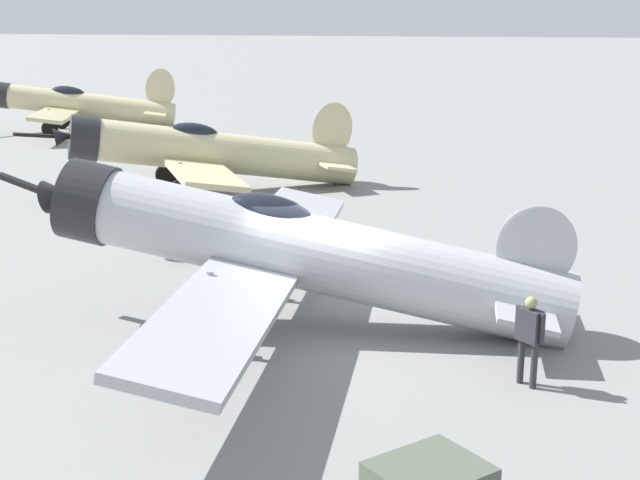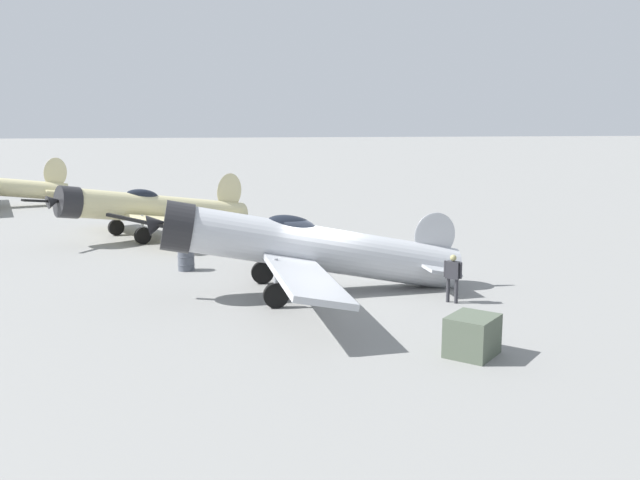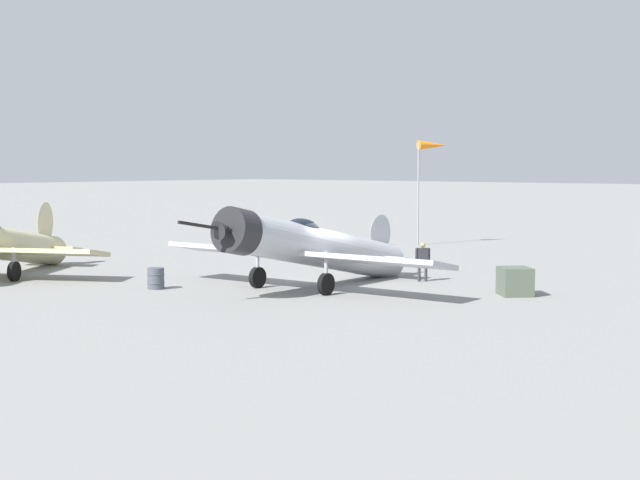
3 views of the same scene
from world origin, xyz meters
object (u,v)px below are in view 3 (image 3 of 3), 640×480
at_px(airplane_foreground, 311,247).
at_px(fuel_drum, 156,278).
at_px(equipment_crate, 515,281).
at_px(windsock_mast, 431,150).
at_px(ground_crew_mechanic, 423,258).

xyz_separation_m(airplane_foreground, fuel_drum, (-4.24, -4.06, -1.16)).
relative_size(equipment_crate, fuel_drum, 2.04).
bearing_deg(windsock_mast, equipment_crate, -47.91).
relative_size(fuel_drum, windsock_mast, 0.13).
distance_m(ground_crew_mechanic, equipment_crate, 5.04).
relative_size(ground_crew_mechanic, equipment_crate, 0.95).
height_order(equipment_crate, windsock_mast, windsock_mast).
distance_m(airplane_foreground, fuel_drum, 5.99).
height_order(equipment_crate, fuel_drum, equipment_crate).
distance_m(ground_crew_mechanic, windsock_mast, 18.52).
height_order(ground_crew_mechanic, fuel_drum, ground_crew_mechanic).
xyz_separation_m(ground_crew_mechanic, windsock_mast, (-9.81, 15.01, 4.61)).
bearing_deg(equipment_crate, windsock_mast, 132.09).
distance_m(ground_crew_mechanic, fuel_drum, 10.60).
bearing_deg(ground_crew_mechanic, windsock_mast, -15.17).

